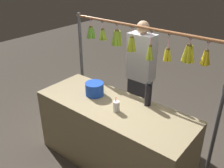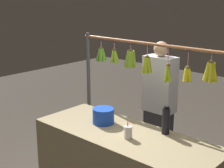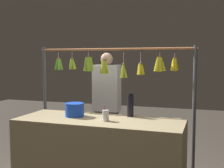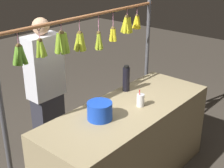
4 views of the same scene
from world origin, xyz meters
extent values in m
plane|color=#423A32|center=(0.00, 0.00, 0.00)|extent=(12.00, 12.00, 0.00)
cube|color=tan|center=(0.00, 0.00, 0.42)|extent=(1.90, 0.72, 0.84)
cylinder|color=#4C4C51|center=(-1.01, -0.49, 0.84)|extent=(0.04, 0.04, 1.68)
cylinder|color=#4C4C51|center=(1.01, -0.49, 0.84)|extent=(0.04, 0.04, 1.68)
cylinder|color=#9E6038|center=(0.00, -0.49, 1.64)|extent=(2.08, 0.03, 0.03)
torus|color=black|center=(-0.77, -0.49, 1.63)|extent=(0.04, 0.01, 0.04)
cylinder|color=pink|center=(-0.77, -0.49, 1.58)|extent=(0.01, 0.01, 0.10)
sphere|color=brown|center=(-0.77, -0.49, 1.53)|extent=(0.04, 0.04, 0.04)
cylinder|color=yellow|center=(-0.75, -0.49, 1.45)|extent=(0.06, 0.03, 0.15)
cylinder|color=yellow|center=(-0.77, -0.47, 1.45)|extent=(0.04, 0.05, 0.15)
cylinder|color=yellow|center=(-0.79, -0.48, 1.45)|extent=(0.05, 0.05, 0.15)
cylinder|color=yellow|center=(-0.79, -0.51, 1.45)|extent=(0.06, 0.05, 0.15)
cylinder|color=yellow|center=(-0.77, -0.51, 1.45)|extent=(0.04, 0.07, 0.15)
torus|color=black|center=(-0.59, -0.49, 1.63)|extent=(0.04, 0.01, 0.04)
cylinder|color=pink|center=(-0.59, -0.49, 1.58)|extent=(0.01, 0.01, 0.08)
sphere|color=brown|center=(-0.59, -0.49, 1.54)|extent=(0.05, 0.05, 0.05)
cylinder|color=gold|center=(-0.56, -0.49, 1.46)|extent=(0.08, 0.05, 0.18)
cylinder|color=gold|center=(-0.58, -0.46, 1.46)|extent=(0.05, 0.07, 0.18)
cylinder|color=gold|center=(-0.61, -0.47, 1.46)|extent=(0.06, 0.06, 0.18)
cylinder|color=gold|center=(-0.62, -0.49, 1.46)|extent=(0.09, 0.04, 0.18)
cylinder|color=gold|center=(-0.61, -0.52, 1.46)|extent=(0.06, 0.07, 0.18)
cylinder|color=gold|center=(-0.58, -0.52, 1.46)|extent=(0.06, 0.08, 0.18)
torus|color=black|center=(-0.36, -0.49, 1.63)|extent=(0.04, 0.01, 0.04)
cylinder|color=pink|center=(-0.36, -0.49, 1.54)|extent=(0.01, 0.01, 0.17)
sphere|color=brown|center=(-0.36, -0.49, 1.46)|extent=(0.05, 0.05, 0.05)
cylinder|color=gold|center=(-0.34, -0.49, 1.39)|extent=(0.06, 0.04, 0.14)
cylinder|color=gold|center=(-0.36, -0.47, 1.39)|extent=(0.04, 0.06, 0.14)
cylinder|color=gold|center=(-0.38, -0.50, 1.39)|extent=(0.06, 0.04, 0.14)
cylinder|color=gold|center=(-0.36, -0.51, 1.39)|extent=(0.04, 0.07, 0.14)
torus|color=black|center=(-0.14, -0.49, 1.63)|extent=(0.04, 0.01, 0.04)
cylinder|color=pink|center=(-0.14, -0.49, 1.54)|extent=(0.01, 0.01, 0.17)
sphere|color=brown|center=(-0.14, -0.49, 1.45)|extent=(0.04, 0.04, 0.04)
cylinder|color=#9AB127|center=(-0.12, -0.49, 1.37)|extent=(0.06, 0.03, 0.18)
cylinder|color=#9AB127|center=(-0.14, -0.48, 1.37)|extent=(0.03, 0.05, 0.18)
cylinder|color=#9AB127|center=(-0.15, -0.49, 1.37)|extent=(0.08, 0.04, 0.18)
cylinder|color=#9AB127|center=(-0.14, -0.51, 1.37)|extent=(0.03, 0.07, 0.17)
torus|color=black|center=(0.12, -0.49, 1.63)|extent=(0.04, 0.01, 0.04)
cylinder|color=pink|center=(0.12, -0.49, 1.56)|extent=(0.01, 0.01, 0.13)
sphere|color=brown|center=(0.12, -0.49, 1.50)|extent=(0.05, 0.05, 0.05)
cylinder|color=#A6B526|center=(0.15, -0.50, 1.41)|extent=(0.06, 0.04, 0.17)
cylinder|color=#A6B526|center=(0.13, -0.47, 1.41)|extent=(0.05, 0.07, 0.17)
cylinder|color=#A6B526|center=(0.11, -0.47, 1.41)|extent=(0.05, 0.06, 0.17)
cylinder|color=#A6B526|center=(0.10, -0.49, 1.41)|extent=(0.08, 0.04, 0.17)
cylinder|color=#A6B526|center=(0.11, -0.52, 1.41)|extent=(0.05, 0.06, 0.17)
cylinder|color=#A6B526|center=(0.13, -0.52, 1.41)|extent=(0.06, 0.08, 0.18)
torus|color=black|center=(0.35, -0.49, 1.63)|extent=(0.04, 0.01, 0.04)
cylinder|color=pink|center=(0.35, -0.49, 1.58)|extent=(0.01, 0.01, 0.08)
sphere|color=brown|center=(0.35, -0.49, 1.54)|extent=(0.05, 0.05, 0.05)
cylinder|color=#7EA72A|center=(0.38, -0.50, 1.45)|extent=(0.07, 0.04, 0.18)
cylinder|color=#7EA72A|center=(0.36, -0.46, 1.45)|extent=(0.06, 0.07, 0.19)
cylinder|color=#7EA72A|center=(0.33, -0.46, 1.45)|extent=(0.06, 0.08, 0.19)
cylinder|color=#7EA72A|center=(0.32, -0.47, 1.45)|extent=(0.06, 0.05, 0.18)
cylinder|color=#7EA72A|center=(0.31, -0.51, 1.45)|extent=(0.06, 0.05, 0.18)
cylinder|color=#7EA72A|center=(0.34, -0.53, 1.45)|extent=(0.05, 0.07, 0.18)
cylinder|color=#7EA72A|center=(0.37, -0.52, 1.45)|extent=(0.06, 0.06, 0.19)
torus|color=black|center=(0.58, -0.49, 1.63)|extent=(0.04, 0.01, 0.04)
cylinder|color=pink|center=(0.58, -0.49, 1.57)|extent=(0.01, 0.01, 0.10)
sphere|color=brown|center=(0.58, -0.49, 1.52)|extent=(0.04, 0.04, 0.04)
cylinder|color=#88AB29|center=(0.60, -0.49, 1.45)|extent=(0.06, 0.03, 0.15)
cylinder|color=#88AB29|center=(0.59, -0.47, 1.45)|extent=(0.04, 0.07, 0.15)
cylinder|color=#88AB29|center=(0.56, -0.48, 1.45)|extent=(0.06, 0.05, 0.15)
cylinder|color=#88AB29|center=(0.56, -0.50, 1.45)|extent=(0.07, 0.05, 0.15)
cylinder|color=#88AB29|center=(0.59, -0.51, 1.45)|extent=(0.04, 0.05, 0.15)
torus|color=black|center=(0.79, -0.49, 1.63)|extent=(0.04, 0.01, 0.04)
cylinder|color=pink|center=(0.79, -0.49, 1.57)|extent=(0.01, 0.01, 0.10)
sphere|color=brown|center=(0.79, -0.49, 1.52)|extent=(0.05, 0.05, 0.05)
cylinder|color=#629E2D|center=(0.82, -0.49, 1.45)|extent=(0.08, 0.04, 0.15)
cylinder|color=#629E2D|center=(0.81, -0.47, 1.45)|extent=(0.06, 0.07, 0.16)
cylinder|color=#629E2D|center=(0.77, -0.47, 1.45)|extent=(0.06, 0.07, 0.16)
cylinder|color=#629E2D|center=(0.76, -0.50, 1.45)|extent=(0.07, 0.04, 0.15)
cylinder|color=#629E2D|center=(0.77, -0.52, 1.45)|extent=(0.06, 0.07, 0.16)
cylinder|color=#629E2D|center=(0.80, -0.52, 1.45)|extent=(0.06, 0.07, 0.16)
cylinder|color=black|center=(-0.29, -0.26, 0.97)|extent=(0.08, 0.08, 0.26)
cylinder|color=black|center=(-0.29, -0.26, 1.11)|extent=(0.05, 0.05, 0.02)
cylinder|color=blue|center=(0.34, -0.05, 0.92)|extent=(0.22, 0.22, 0.16)
cylinder|color=silver|center=(-0.10, 0.07, 0.90)|extent=(0.07, 0.07, 0.12)
cylinder|color=red|center=(-0.09, 0.07, 0.92)|extent=(0.01, 0.02, 0.17)
cube|color=#2D2D38|center=(0.24, -0.92, 0.38)|extent=(0.31, 0.21, 0.77)
cube|color=silver|center=(0.24, -0.92, 1.10)|extent=(0.38, 0.21, 0.67)
sphere|color=tan|center=(0.24, -0.92, 1.52)|extent=(0.18, 0.18, 0.18)
camera|label=1|loc=(-1.53, 1.89, 2.33)|focal=40.01mm
camera|label=2|loc=(-1.96, 2.35, 2.17)|focal=54.88mm
camera|label=3|loc=(-1.17, 3.04, 1.52)|focal=46.62mm
camera|label=4|loc=(2.15, 1.65, 2.23)|focal=51.25mm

